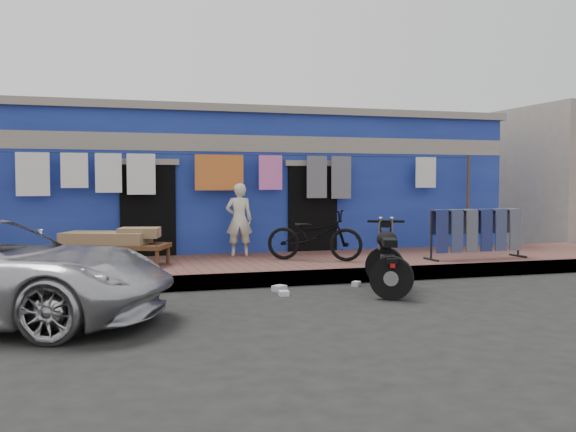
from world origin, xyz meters
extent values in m
plane|color=black|center=(0.00, 0.00, 0.00)|extent=(80.00, 80.00, 0.00)
cube|color=brown|center=(0.00, 3.00, 0.12)|extent=(28.00, 3.00, 0.25)
cube|color=gray|center=(0.00, 1.55, 0.12)|extent=(28.00, 0.10, 0.25)
cube|color=navy|center=(0.00, 7.00, 1.60)|extent=(12.00, 5.00, 3.20)
cube|color=#9E9384|center=(0.00, 4.56, 2.55)|extent=(12.00, 0.14, 0.35)
cube|color=#9E9384|center=(0.00, 7.00, 3.28)|extent=(12.20, 5.20, 0.16)
cube|color=black|center=(-2.20, 4.48, 1.05)|extent=(1.10, 0.10, 2.10)
cube|color=black|center=(1.30, 4.48, 1.05)|extent=(1.10, 0.10, 2.10)
cylinder|color=brown|center=(5.00, 4.25, 1.30)|extent=(0.06, 0.06, 2.10)
cylinder|color=black|center=(0.00, 4.25, 2.30)|extent=(10.00, 0.01, 0.01)
cube|color=silver|center=(-4.33, 4.25, 1.89)|extent=(0.60, 0.02, 0.82)
cube|color=silver|center=(-3.59, 4.25, 1.96)|extent=(0.50, 0.02, 0.67)
cube|color=silver|center=(-2.96, 4.25, 1.92)|extent=(0.50, 0.02, 0.76)
cube|color=silver|center=(-2.34, 4.25, 1.90)|extent=(0.55, 0.02, 0.80)
cube|color=#CC4C26|center=(-0.79, 4.25, 1.94)|extent=(1.00, 0.02, 0.73)
cube|color=pink|center=(0.30, 4.25, 1.94)|extent=(0.50, 0.02, 0.72)
cube|color=slate|center=(1.32, 4.25, 1.85)|extent=(0.45, 0.02, 0.90)
cube|color=slate|center=(1.87, 4.25, 1.84)|extent=(0.45, 0.02, 0.91)
cube|color=silver|center=(3.91, 4.25, 1.96)|extent=(0.50, 0.02, 0.68)
imported|color=beige|center=(-0.43, 4.00, 0.98)|extent=(0.58, 0.43, 1.47)
imported|color=black|center=(0.78, 2.83, 0.84)|extent=(1.90, 1.47, 1.18)
cube|color=silver|center=(-0.42, 1.09, 0.05)|extent=(0.26, 0.25, 0.09)
cube|color=silver|center=(0.95, 1.20, 0.04)|extent=(0.19, 0.19, 0.08)
cube|color=silver|center=(-0.46, 0.68, 0.04)|extent=(0.17, 0.21, 0.07)
camera|label=1|loc=(-3.20, -8.67, 1.73)|focal=40.00mm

